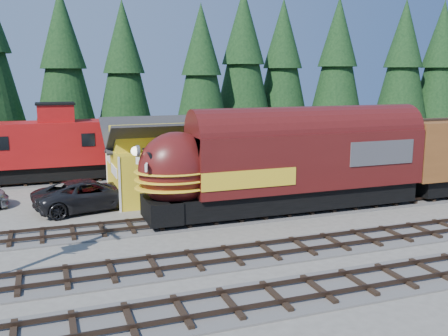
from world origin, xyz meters
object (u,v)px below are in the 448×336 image
object	(u,v)px
depot	(200,152)
locomotive	(279,168)
pickup_truck_a	(90,194)
caboose	(43,147)

from	to	relation	value
depot	locomotive	world-z (taller)	depot
pickup_truck_a	caboose	bearing A→B (deg)	2.77
depot	locomotive	xyz separation A→B (m)	(2.87, -6.50, -0.17)
locomotive	caboose	size ratio (longest dim) A/B	1.63
locomotive	depot	bearing A→B (deg)	113.81
locomotive	pickup_truck_a	size ratio (longest dim) A/B	2.63
caboose	pickup_truck_a	world-z (taller)	caboose
depot	pickup_truck_a	world-z (taller)	depot
caboose	depot	bearing A→B (deg)	-36.38
depot	locomotive	distance (m)	7.11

